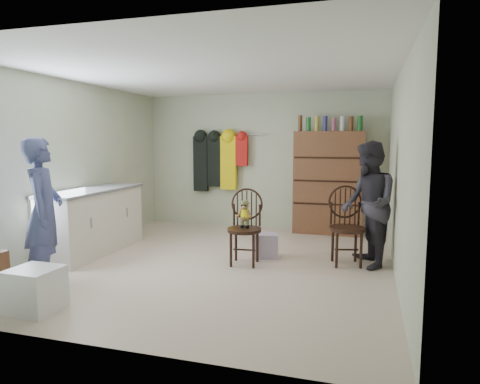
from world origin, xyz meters
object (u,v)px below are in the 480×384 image
(chair_front, at_px, (245,222))
(dresser, at_px, (329,182))
(chair_far, at_px, (346,222))
(counter, at_px, (92,221))

(chair_front, xyz_separation_m, dresser, (0.90, 2.21, 0.35))
(chair_far, bearing_deg, dresser, 88.50)
(counter, bearing_deg, chair_front, 2.21)
(chair_front, distance_m, chair_far, 1.34)
(counter, xyz_separation_m, dresser, (3.20, 2.30, 0.44))
(chair_front, relative_size, chair_far, 0.96)
(dresser, bearing_deg, chair_front, -112.08)
(dresser, bearing_deg, counter, -144.32)
(counter, distance_m, chair_front, 2.31)
(chair_front, relative_size, dresser, 0.48)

